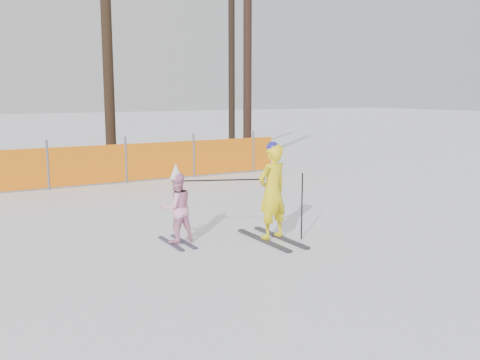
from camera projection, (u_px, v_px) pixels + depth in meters
name	position (u px, v px, depth m)	size (l,w,h in m)	color
ground	(256.00, 248.00, 8.34)	(120.00, 120.00, 0.00)	white
adult	(272.00, 192.00, 8.64)	(0.62, 1.49, 1.62)	black
child	(177.00, 207.00, 8.48)	(0.57, 0.91, 1.30)	black
ski_poles	(261.00, 192.00, 8.61)	(1.78, 0.77, 1.11)	black
tree_trunks	(193.00, 66.00, 18.20)	(6.13, 3.06, 6.78)	black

